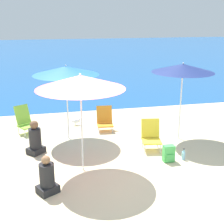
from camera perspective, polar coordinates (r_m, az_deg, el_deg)
The scene contains 13 objects.
ground_plane at distance 7.23m, azimuth -0.90°, elevation -11.05°, with size 60.00×60.00×0.00m, color beige.
sea_water at distance 31.38m, azimuth -10.43°, elevation 10.54°, with size 60.00×40.00×0.01m.
beach_umbrella_navy at distance 8.82m, azimuth 12.84°, elevation 7.81°, with size 1.72×1.72×2.21m.
beach_umbrella_blue at distance 8.71m, azimuth -8.44°, elevation 7.49°, with size 1.84×1.84×2.15m.
beach_umbrella_pink at distance 6.71m, azimuth -5.79°, elevation 5.47°, with size 1.95×1.95×2.26m.
beach_chair_orange at distance 9.70m, azimuth -1.35°, elevation -1.30°, with size 0.52×0.55×0.75m.
beach_chair_lime at distance 9.82m, azimuth -15.70°, elevation -1.41°, with size 0.68×0.72×0.84m.
beach_chair_yellow at distance 8.37m, azimuth 7.12°, elevation -4.12°, with size 0.57×0.62×0.80m.
person_seated_near at distance 6.47m, azimuth -11.79°, elevation -11.73°, with size 0.50×0.48×0.81m.
person_seated_far at distance 8.29m, azimuth -13.86°, elevation -4.96°, with size 0.53×0.52×0.89m.
backpack_green at distance 7.79m, azimuth 10.33°, elevation -7.50°, with size 0.27×0.20×0.42m.
water_bottle at distance 8.00m, azimuth 12.93°, elevation -7.70°, with size 0.09×0.09×0.29m.
seagull at distance 10.25m, azimuth -6.53°, elevation -1.66°, with size 0.27×0.11×0.23m.
Camera 1 is at (-1.29, -6.25, 3.40)m, focal length 50.00 mm.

